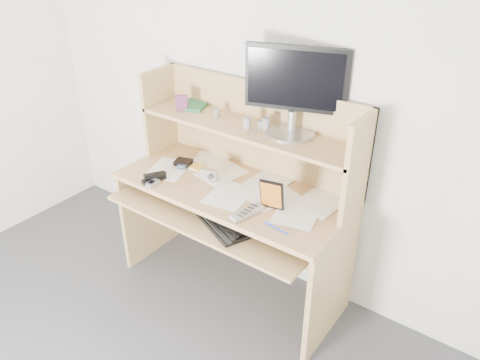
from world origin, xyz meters
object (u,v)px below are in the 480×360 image
Objects in this scene: game_case at (272,195)px; monitor at (295,88)px; tv_remote at (247,212)px; desk at (239,189)px; keyboard at (218,218)px.

monitor reaches higher than game_case.
tv_remote is at bearing -109.78° from monitor.
desk is 2.82× the size of keyboard.
desk is at bearing 126.32° from keyboard.
game_case reaches higher than keyboard.
desk is at bearing 148.09° from tv_remote.
desk is 0.71m from monitor.
monitor is at bearing 103.22° from tv_remote.
tv_remote is 1.12× the size of game_case.
game_case is (0.32, -0.15, 0.15)m from desk.
desk reaches higher than game_case.
game_case is at bearing 51.12° from keyboard.
tv_remote is at bearing -47.25° from desk.
tv_remote is at bearing -136.36° from game_case.
keyboard is 0.93× the size of monitor.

